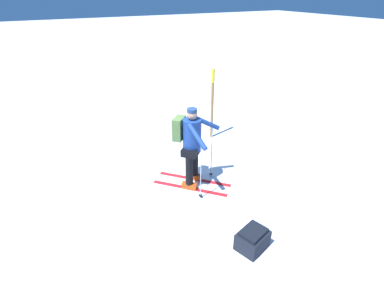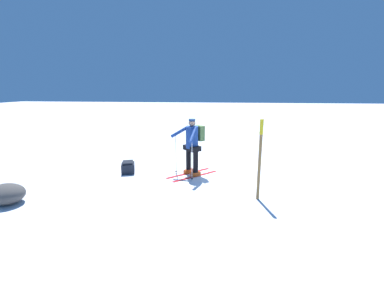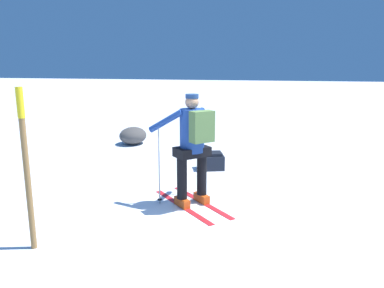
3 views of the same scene
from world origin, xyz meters
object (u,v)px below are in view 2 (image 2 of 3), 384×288
at_px(trail_marker, 260,154).
at_px(rock_boulder, 6,194).
at_px(skier, 193,143).
at_px(dropped_backpack, 128,167).

height_order(trail_marker, rock_boulder, trail_marker).
relative_size(skier, rock_boulder, 2.06).
relative_size(dropped_backpack, rock_boulder, 0.70).
xyz_separation_m(dropped_backpack, rock_boulder, (1.91, 2.40, 0.06)).
bearing_deg(trail_marker, skier, -41.87).
bearing_deg(skier, trail_marker, 138.13).
height_order(dropped_backpack, rock_boulder, rock_boulder).
relative_size(trail_marker, rock_boulder, 2.29).
xyz_separation_m(skier, trail_marker, (-1.70, 1.52, 0.10)).
bearing_deg(skier, dropped_backpack, 1.08).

